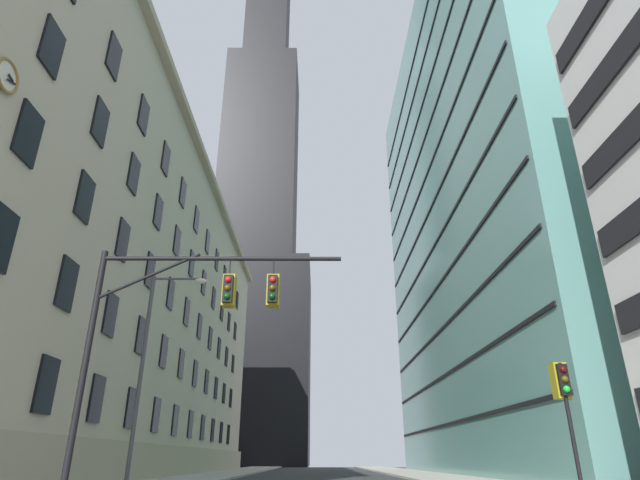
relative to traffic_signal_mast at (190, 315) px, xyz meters
name	(u,v)px	position (x,y,z in m)	size (l,w,h in m)	color
station_building	(112,297)	(-13.22, 25.56, 8.32)	(13.41, 68.54, 27.55)	#BCAF93
dark_skyscraper	(258,206)	(-9.60, 88.16, 48.93)	(24.05, 24.05, 188.91)	black
glass_office_midrise	(500,205)	(22.61, 30.70, 19.69)	(15.02, 47.60, 50.24)	slate
traffic_signal_mast	(190,315)	(0.00, 0.00, 0.00)	(7.92, 0.63, 7.42)	black
traffic_light_near_right	(563,389)	(11.23, -0.09, -2.22)	(0.40, 0.63, 3.82)	black
street_lamppost	(151,356)	(-3.27, 6.79, -0.02)	(2.55, 0.32, 8.96)	#47474C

